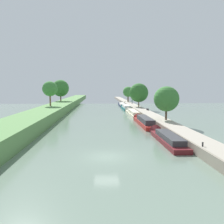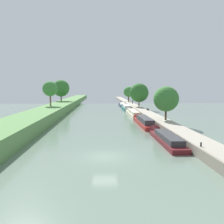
% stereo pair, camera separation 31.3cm
% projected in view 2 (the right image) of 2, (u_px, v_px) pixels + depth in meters
% --- Properties ---
extents(ground_plane, '(160.00, 160.00, 0.00)m').
position_uv_depth(ground_plane, '(105.00, 157.00, 23.77)').
color(ground_plane, slate).
extents(right_towpath, '(3.03, 260.00, 1.04)m').
position_uv_depth(right_towpath, '(211.00, 150.00, 24.24)').
color(right_towpath, '#A89E8E').
rests_on(right_towpath, ground_plane).
extents(stone_quay, '(0.25, 260.00, 1.09)m').
position_uv_depth(stone_quay, '(195.00, 150.00, 24.16)').
color(stone_quay, gray).
rests_on(stone_quay, ground_plane).
extents(narrowboat_maroon, '(2.02, 12.29, 1.92)m').
position_uv_depth(narrowboat_maroon, '(165.00, 138.00, 30.55)').
color(narrowboat_maroon, maroon).
rests_on(narrowboat_maroon, ground_plane).
extents(narrowboat_red, '(2.06, 14.24, 2.20)m').
position_uv_depth(narrowboat_red, '(143.00, 121.00, 44.57)').
color(narrowboat_red, maroon).
rests_on(narrowboat_red, ground_plane).
extents(narrowboat_cream, '(1.96, 17.11, 1.92)m').
position_uv_depth(narrowboat_cream, '(132.00, 113.00, 60.74)').
color(narrowboat_cream, beige).
rests_on(narrowboat_cream, ground_plane).
extents(narrowboat_teal, '(2.13, 12.81, 2.15)m').
position_uv_depth(narrowboat_teal, '(126.00, 107.00, 75.76)').
color(narrowboat_teal, '#195B60').
rests_on(narrowboat_teal, ground_plane).
extents(narrowboat_navy, '(1.86, 14.68, 1.80)m').
position_uv_depth(narrowboat_navy, '(122.00, 105.00, 89.16)').
color(narrowboat_navy, '#141E42').
rests_on(narrowboat_navy, ground_plane).
extents(tree_rightbank_midnear, '(4.61, 4.61, 6.17)m').
position_uv_depth(tree_rightbank_midnear, '(166.00, 99.00, 43.03)').
color(tree_rightbank_midnear, '#4C3828').
rests_on(tree_rightbank_midnear, right_towpath).
extents(tree_rightbank_midfar, '(5.87, 5.87, 7.28)m').
position_uv_depth(tree_rightbank_midfar, '(139.00, 93.00, 73.28)').
color(tree_rightbank_midfar, brown).
rests_on(tree_rightbank_midfar, right_towpath).
extents(tree_rightbank_far, '(4.39, 4.39, 6.36)m').
position_uv_depth(tree_rightbank_far, '(129.00, 92.00, 100.67)').
color(tree_rightbank_far, brown).
rests_on(tree_rightbank_far, right_towpath).
extents(tree_leftbank_downstream, '(5.93, 5.93, 7.51)m').
position_uv_depth(tree_leftbank_downstream, '(61.00, 88.00, 83.52)').
color(tree_leftbank_downstream, brown).
rests_on(tree_leftbank_downstream, left_grassy_bank).
extents(tree_leftbank_upstream, '(3.88, 3.88, 6.40)m').
position_uv_depth(tree_leftbank_upstream, '(50.00, 89.00, 60.96)').
color(tree_leftbank_upstream, brown).
rests_on(tree_leftbank_upstream, left_grassy_bank).
extents(person_walking, '(0.34, 0.34, 1.66)m').
position_uv_depth(person_walking, '(133.00, 101.00, 86.90)').
color(person_walking, '#282D42').
rests_on(person_walking, right_towpath).
extents(mooring_bollard_near, '(0.16, 0.16, 0.45)m').
position_uv_depth(mooring_bollard_near, '(201.00, 144.00, 23.70)').
color(mooring_bollard_near, black).
rests_on(mooring_bollard_near, right_towpath).
extents(mooring_bollard_far, '(0.16, 0.16, 0.45)m').
position_uv_depth(mooring_bollard_far, '(126.00, 102.00, 95.49)').
color(mooring_bollard_far, black).
rests_on(mooring_bollard_far, right_towpath).
extents(park_bench, '(0.44, 1.50, 0.47)m').
position_uv_depth(park_bench, '(148.00, 109.00, 62.01)').
color(park_bench, '#333338').
rests_on(park_bench, right_towpath).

